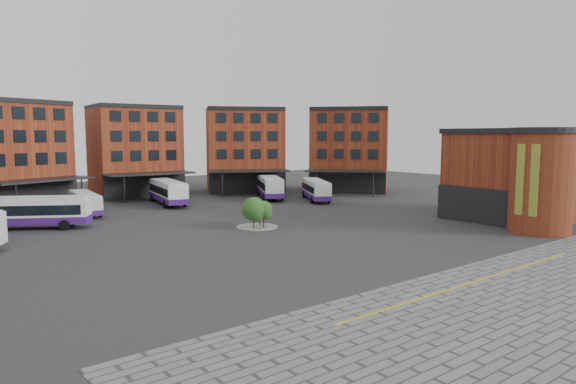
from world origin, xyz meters
TOP-DOWN VIEW (x-y plane):
  - ground at (0.00, 0.00)m, footprint 160.00×160.00m
  - yellow_line at (2.00, -14.00)m, footprint 26.00×0.15m
  - main_building at (-4.77, 38.25)m, footprint 94.14×42.48m
  - east_building at (28.70, -3.06)m, footprint 17.40×15.40m
  - tree_island at (1.73, 11.47)m, footprint 4.40×4.40m
  - bus_b at (-17.36, 25.98)m, footprint 11.83×8.47m
  - bus_c at (-9.79, 32.42)m, footprint 3.22×9.98m
  - bus_d at (2.49, 35.12)m, footprint 5.01×12.38m
  - bus_e at (18.29, 32.10)m, footprint 8.23×11.99m
  - bus_f at (22.12, 25.48)m, footprint 7.63×10.76m
  - blue_car at (22.99, -8.34)m, footprint 4.75×3.39m

SIDE VIEW (x-z plane):
  - ground at x=0.00m, z-range 0.00..0.00m
  - yellow_line at x=2.00m, z-range 0.02..0.04m
  - blue_car at x=22.99m, z-range 0.00..1.49m
  - bus_c at x=-9.79m, z-range 0.12..2.88m
  - bus_f at x=22.12m, z-range 0.13..3.21m
  - tree_island at x=1.73m, z-range 0.14..3.52m
  - bus_b at x=-17.36m, z-range 0.14..3.54m
  - bus_d at x=2.49m, z-range 0.14..3.54m
  - bus_e at x=18.29m, z-range 0.14..3.56m
  - east_building at x=28.70m, z-range -0.01..10.59m
  - main_building at x=-4.77m, z-range -0.07..14.53m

